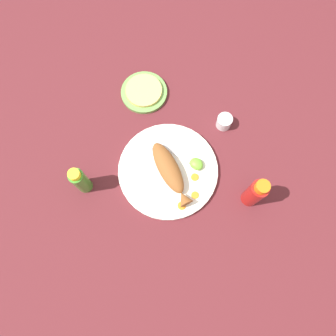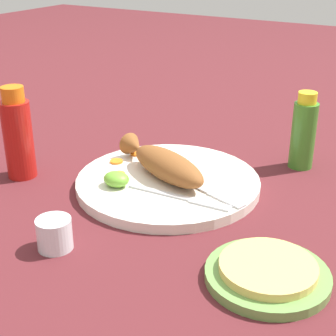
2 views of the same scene
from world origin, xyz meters
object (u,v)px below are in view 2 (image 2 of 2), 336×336
hot_sauce_bottle_green (304,132)px  hot_sauce_bottle_red (18,136)px  fried_fish (164,163)px  fork_far (185,198)px  fork_near (207,191)px  salt_cup (55,236)px  main_plate (168,183)px  tortilla_plate (267,276)px

hot_sauce_bottle_green → hot_sauce_bottle_red: bearing=-144.8°
fried_fish → fork_far: bearing=-14.3°
fork_near → salt_cup: size_ratio=3.50×
fork_far → hot_sauce_bottle_green: 0.29m
fork_near → fork_far: size_ratio=0.97×
main_plate → fork_far: (0.07, -0.06, 0.01)m
fork_near → hot_sauce_bottle_green: bearing=84.6°
main_plate → fork_near: fork_near is taller
fried_fish → fork_far: 0.10m
fork_far → tortilla_plate: (0.19, -0.11, -0.01)m
fried_fish → salt_cup: size_ratio=4.43×
salt_cup → tortilla_plate: 0.30m
fork_near → hot_sauce_bottle_green: hot_sauce_bottle_green is taller
fried_fish → tortilla_plate: bearing=-9.7°
fork_far → main_plate: bearing=136.5°
hot_sauce_bottle_red → salt_cup: hot_sauce_bottle_red is taller
main_plate → hot_sauce_bottle_red: hot_sauce_bottle_red is taller
salt_cup → fork_near: bearing=63.0°
fork_near → tortilla_plate: (0.17, -0.16, -0.01)m
main_plate → tortilla_plate: size_ratio=2.00×
hot_sauce_bottle_red → salt_cup: (0.22, -0.16, -0.06)m
fork_near → salt_cup: bearing=-99.8°
main_plate → hot_sauce_bottle_green: 0.28m
fork_far → hot_sauce_bottle_green: hot_sauce_bottle_green is taller
fork_near → hot_sauce_bottle_green: (0.09, 0.22, 0.05)m
fork_near → tortilla_plate: 0.23m
hot_sauce_bottle_red → hot_sauce_bottle_green: size_ratio=1.15×
main_plate → fried_fish: 0.04m
fried_fish → salt_cup: fried_fish is taller
fork_near → fried_fish: bearing=-173.2°
main_plate → fried_fish: size_ratio=1.44×
hot_sauce_bottle_red → tortilla_plate: (0.52, -0.07, -0.07)m
fork_near → salt_cup: (-0.12, -0.24, 0.00)m
fork_far → salt_cup: size_ratio=3.59×
hot_sauce_bottle_green → fried_fish: bearing=-132.4°
fork_far → salt_cup: 0.22m
fried_fish → hot_sauce_bottle_red: size_ratio=1.32×
fork_far → tortilla_plate: fork_far is taller
hot_sauce_bottle_green → tortilla_plate: hot_sauce_bottle_green is taller
fork_near → fork_far: same height
fork_near → hot_sauce_bottle_red: 0.36m
tortilla_plate → fork_far: bearing=148.4°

